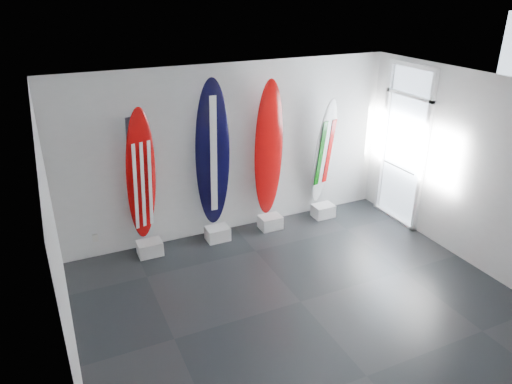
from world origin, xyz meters
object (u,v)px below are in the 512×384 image
surfboard_navy (213,155)px  surfboard_swiss (269,150)px  surfboard_italy (324,153)px  surfboard_usa (141,176)px

surfboard_navy → surfboard_swiss: size_ratio=1.04×
surfboard_navy → surfboard_italy: bearing=3.4°
surfboard_italy → surfboard_usa: bearing=165.1°
surfboard_navy → surfboard_swiss: surfboard_navy is taller
surfboard_swiss → surfboard_italy: 1.16m
surfboard_usa → surfboard_italy: size_ratio=1.09×
surfboard_usa → surfboard_navy: surfboard_navy is taller
surfboard_navy → surfboard_swiss: (1.04, 0.00, -0.05)m
surfboard_navy → surfboard_italy: 2.20m
surfboard_usa → surfboard_swiss: size_ratio=0.91×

